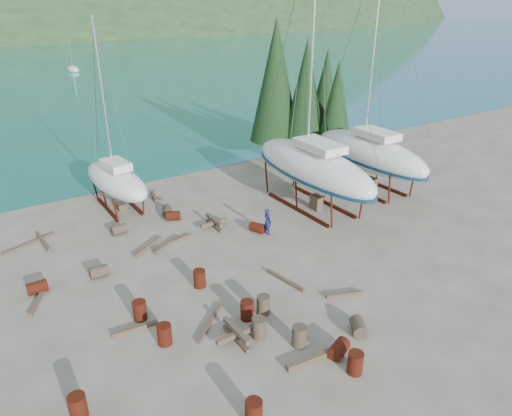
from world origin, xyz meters
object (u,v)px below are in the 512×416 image
large_sailboat_near (313,166)px  large_sailboat_far (369,152)px  worker (268,221)px  small_sailboat_shore (116,180)px

large_sailboat_near → large_sailboat_far: 5.56m
large_sailboat_near → large_sailboat_far: bearing=6.4°
worker → large_sailboat_near: bearing=-72.1°
small_sailboat_shore → worker: bearing=-61.6°
small_sailboat_shore → worker: 10.47m
small_sailboat_shore → large_sailboat_near: bearing=-39.9°
large_sailboat_near → small_sailboat_shore: large_sailboat_near is taller
large_sailboat_near → small_sailboat_shore: (-10.65, 6.86, -0.89)m
large_sailboat_far → worker: 10.53m
small_sailboat_shore → large_sailboat_far: bearing=-28.8°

